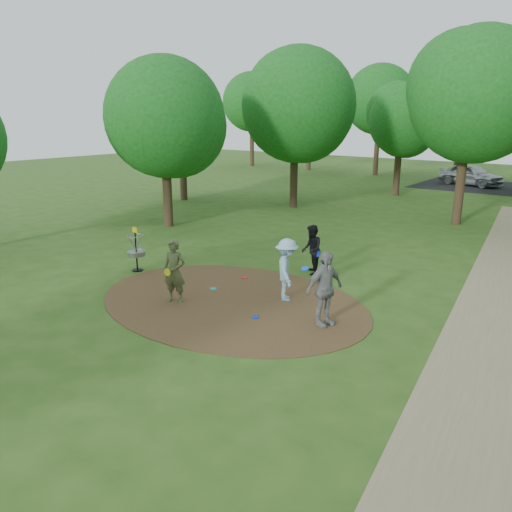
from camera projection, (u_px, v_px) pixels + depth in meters
The scene contains 13 objects.
ground at pixel (231, 301), 14.49m from camera, with size 100.00×100.00×0.00m, color #2D5119.
dirt_clearing at pixel (231, 301), 14.48m from camera, with size 8.40×8.40×0.02m, color #47301C.
footpath at pixel (486, 336), 12.23m from camera, with size 2.00×40.00×0.01m, color #8C7A5B.
player_observer_with_disc at pixel (174, 271), 14.18m from camera, with size 0.79×0.64×1.86m.
player_throwing_with_disc at pixel (287, 270), 14.37m from camera, with size 1.36×1.35×1.83m.
player_walking_with_disc at pixel (312, 250), 16.79m from camera, with size 1.00×1.04×1.69m.
player_waiting_with_disc at pixel (324, 289), 12.59m from camera, with size 0.82×1.24×1.97m.
disc_ground_cyan at pixel (213, 289), 15.45m from camera, with size 0.22×0.22×0.02m, color #16A3B4.
disc_ground_blue at pixel (255, 317), 13.29m from camera, with size 0.22×0.22×0.02m, color #0B2CC6.
disc_ground_red at pixel (245, 278), 16.48m from camera, with size 0.22×0.22×0.02m, color red.
car_left at pixel (471, 175), 38.02m from camera, with size 1.92×4.77×1.62m, color #ACAFB4.
disc_golf_basket at pixel (136, 246), 17.10m from camera, with size 0.63×0.63×1.54m.
tree_ring at pixel (423, 112), 18.37m from camera, with size 36.97×46.07×9.47m.
Camera 1 is at (8.80, -10.36, 5.22)m, focal length 35.00 mm.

